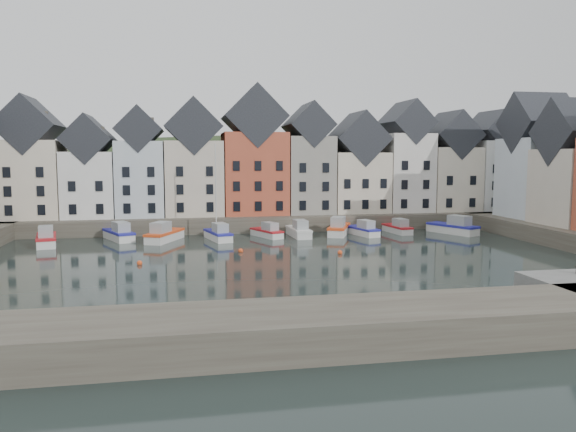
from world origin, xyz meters
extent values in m
plane|color=black|center=(0.00, 0.00, 0.00)|extent=(260.00, 260.00, 0.00)
cube|color=#453E34|center=(0.00, 30.00, 1.00)|extent=(90.00, 16.00, 2.00)
cube|color=#453E34|center=(-10.00, -22.00, 1.00)|extent=(50.00, 6.00, 2.00)
ellipsoid|color=black|center=(0.00, 56.00, -18.00)|extent=(153.60, 70.40, 64.00)
sphere|color=#1A3116|center=(-13.94, 50.93, 8.70)|extent=(5.77, 5.77, 5.77)
sphere|color=#1A3116|center=(24.86, 60.75, 8.12)|extent=(5.27, 5.27, 5.27)
sphere|color=#1A3116|center=(31.82, 54.20, 7.88)|extent=(5.07, 5.07, 5.07)
sphere|color=#1A3116|center=(14.28, 55.19, 7.82)|extent=(5.01, 5.01, 5.01)
sphere|color=#1A3116|center=(-37.67, 56.61, 6.57)|extent=(3.94, 3.94, 3.94)
sphere|color=#1A3116|center=(28.33, 60.25, 8.05)|extent=(5.21, 5.21, 5.21)
sphere|color=#1A3116|center=(1.99, 58.64, 8.32)|extent=(5.45, 5.45, 5.45)
sphere|color=#1A3116|center=(37.80, 48.31, 7.21)|extent=(4.49, 4.49, 4.49)
cube|color=beige|center=(-29.17, 28.00, 7.04)|extent=(7.67, 8.00, 10.07)
cube|color=black|center=(-29.17, 28.00, 13.97)|extent=(7.67, 8.16, 7.67)
cube|color=white|center=(-21.90, 28.00, 6.30)|extent=(6.56, 8.00, 8.61)
cube|color=black|center=(-21.90, 28.00, 12.23)|extent=(6.56, 8.16, 6.56)
cube|color=silver|center=(-15.37, 28.00, 7.01)|extent=(6.20, 8.00, 10.02)
cube|color=black|center=(-15.37, 28.00, 13.55)|extent=(6.20, 8.16, 6.20)
cube|color=beige|center=(-8.27, 28.00, 7.04)|extent=(7.70, 8.00, 10.08)
cube|color=black|center=(-8.27, 28.00, 13.98)|extent=(7.70, 8.16, 7.70)
cube|color=#BA4F35|center=(0.07, 28.00, 7.64)|extent=(8.69, 8.00, 11.28)
cube|color=black|center=(0.07, 28.00, 15.43)|extent=(8.69, 8.16, 8.69)
cube|color=gray|center=(7.78, 28.00, 7.39)|extent=(6.43, 8.00, 10.78)
cube|color=black|center=(7.78, 28.00, 14.37)|extent=(6.43, 8.16, 6.43)
cube|color=beige|center=(15.08, 28.00, 6.28)|extent=(7.88, 8.00, 8.56)
cube|color=black|center=(15.08, 28.00, 12.51)|extent=(7.88, 8.16, 7.88)
cube|color=white|center=(22.42, 28.00, 7.64)|extent=(6.50, 8.00, 11.27)
cube|color=black|center=(22.42, 28.00, 14.88)|extent=(6.50, 8.16, 6.50)
cube|color=beige|center=(29.43, 28.00, 6.66)|extent=(7.23, 8.00, 9.32)
cube|color=black|center=(29.43, 28.00, 13.11)|extent=(7.23, 8.16, 7.23)
cube|color=white|center=(36.28, 28.00, 7.16)|extent=(6.18, 8.00, 10.32)
cube|color=black|center=(36.28, 28.00, 13.85)|extent=(6.18, 8.16, 6.18)
cube|color=silver|center=(36.00, 16.26, 7.19)|extent=(7.47, 8.00, 10.38)
cube|color=black|center=(36.00, 16.26, 14.36)|extent=(7.62, 8.00, 8.00)
sphere|color=#E94A1B|center=(-4.00, 8.00, 0.15)|extent=(0.50, 0.50, 0.50)
sphere|color=#E94A1B|center=(6.00, 5.00, 0.15)|extent=(0.50, 0.50, 0.50)
sphere|color=#E94A1B|center=(-14.00, 3.00, 0.15)|extent=(0.50, 0.50, 0.50)
cube|color=silver|center=(-25.18, 16.63, 0.38)|extent=(3.22, 6.75, 1.19)
cube|color=red|center=(-25.18, 16.63, 1.03)|extent=(3.35, 6.90, 0.27)
cube|color=#93989A|center=(-24.98, 15.68, 1.68)|extent=(2.01, 2.85, 1.30)
cube|color=silver|center=(-17.56, 19.32, 0.37)|extent=(4.33, 6.66, 1.18)
cube|color=#22239C|center=(-17.56, 19.32, 1.02)|extent=(4.47, 6.82, 0.27)
cube|color=#93989A|center=(-17.18, 18.44, 1.66)|extent=(2.40, 2.95, 1.28)
cube|color=silver|center=(-12.07, 17.36, 0.39)|extent=(4.57, 6.99, 1.24)
cube|color=#E94A1B|center=(-12.07, 17.36, 1.07)|extent=(4.73, 7.16, 0.28)
cube|color=#93989A|center=(-12.48, 16.44, 1.74)|extent=(2.53, 3.10, 1.35)
cube|color=silver|center=(-5.79, 17.15, 0.35)|extent=(3.16, 6.27, 1.10)
cube|color=#22239C|center=(-5.79, 17.15, 0.95)|extent=(3.28, 6.41, 0.25)
cube|color=#93989A|center=(-5.58, 16.27, 1.55)|extent=(1.93, 2.67, 1.20)
cylinder|color=silver|center=(-5.93, 17.74, 6.02)|extent=(0.14, 0.14, 11.03)
cube|color=silver|center=(0.35, 18.47, 0.31)|extent=(3.59, 5.60, 0.99)
cube|color=red|center=(0.35, 18.47, 0.85)|extent=(3.71, 5.73, 0.22)
cube|color=#93989A|center=(0.67, 17.72, 1.39)|extent=(2.00, 2.48, 1.08)
cube|color=silver|center=(4.37, 18.16, 0.36)|extent=(2.14, 6.25, 1.13)
cube|color=silver|center=(4.37, 18.16, 0.98)|extent=(2.24, 6.38, 0.26)
cube|color=#93989A|center=(4.41, 17.23, 1.60)|extent=(1.55, 2.53, 1.24)
cube|color=silver|center=(9.87, 18.91, 0.39)|extent=(4.55, 6.98, 1.24)
cube|color=#E94A1B|center=(9.87, 18.91, 1.07)|extent=(4.70, 7.15, 0.28)
cube|color=#93989A|center=(9.47, 17.98, 1.74)|extent=(2.52, 3.10, 1.35)
cube|color=silver|center=(12.64, 17.83, 0.33)|extent=(3.07, 5.91, 1.04)
cube|color=#22239C|center=(12.64, 17.83, 0.90)|extent=(3.19, 6.05, 0.24)
cube|color=#93989A|center=(12.86, 17.00, 1.46)|extent=(1.85, 2.53, 1.13)
cube|color=silver|center=(17.84, 18.99, 0.32)|extent=(2.30, 5.70, 1.02)
cube|color=red|center=(17.84, 18.99, 0.88)|extent=(2.40, 5.82, 0.23)
cube|color=#93989A|center=(17.93, 18.16, 1.43)|extent=(1.54, 2.35, 1.11)
cube|color=silver|center=(24.69, 16.99, 0.40)|extent=(4.74, 7.14, 1.26)
cube|color=#22239C|center=(24.69, 16.99, 1.09)|extent=(4.90, 7.31, 0.29)
cube|color=#93989A|center=(25.12, 16.04, 1.78)|extent=(2.61, 3.18, 1.38)
camera|label=1|loc=(-10.02, -50.29, 10.14)|focal=35.00mm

